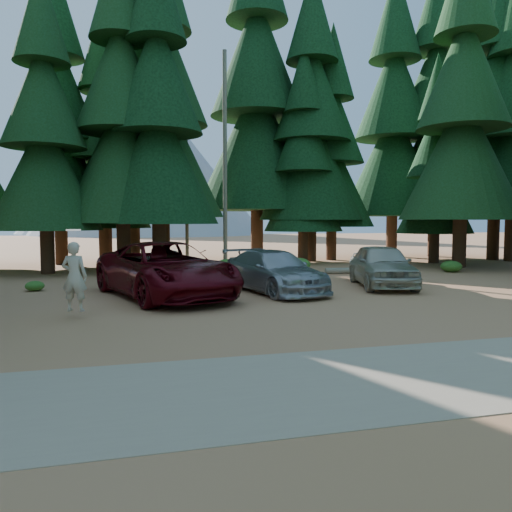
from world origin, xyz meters
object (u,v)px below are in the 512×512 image
object	(u,v)px
silver_minivan_center	(274,271)
log_right	(370,270)
silver_minivan_right	(382,265)
frisbee_player	(74,276)
log_left	(252,273)
red_pickup	(165,270)
log_mid	(201,272)

from	to	relation	value
silver_minivan_center	log_right	bearing A→B (deg)	24.53
silver_minivan_right	frisbee_player	xyz separation A→B (m)	(-10.66, -3.63, 0.28)
log_left	log_right	distance (m)	5.81
red_pickup	log_right	distance (m)	11.28
silver_minivan_right	log_mid	size ratio (longest dim) A/B	1.53
silver_minivan_center	silver_minivan_right	bearing A→B (deg)	-8.32
frisbee_player	log_left	distance (m)	10.56
log_mid	log_right	world-z (taller)	log_right
red_pickup	log_left	distance (m)	6.63
red_pickup	log_left	xyz separation A→B (m)	(4.22, 5.05, -0.75)
silver_minivan_center	silver_minivan_right	xyz separation A→B (m)	(4.38, 0.40, 0.08)
red_pickup	frisbee_player	size ratio (longest dim) A/B	3.11
log_right	silver_minivan_center	bearing A→B (deg)	-137.60
log_mid	frisbee_player	bearing A→B (deg)	-95.31
silver_minivan_center	frisbee_player	distance (m)	7.07
silver_minivan_right	log_right	distance (m)	4.92
frisbee_player	log_mid	world-z (taller)	frisbee_player
silver_minivan_center	log_mid	size ratio (longest dim) A/B	1.62
frisbee_player	log_left	bearing A→B (deg)	-111.96
log_mid	red_pickup	bearing A→B (deg)	-87.47
silver_minivan_center	log_right	world-z (taller)	silver_minivan_center
silver_minivan_right	red_pickup	bearing A→B (deg)	-160.60
red_pickup	log_mid	distance (m)	7.01
silver_minivan_center	frisbee_player	size ratio (longest dim) A/B	2.40
red_pickup	silver_minivan_center	world-z (taller)	red_pickup
silver_minivan_center	log_left	xyz separation A→B (m)	(0.45, 4.85, -0.58)
silver_minivan_right	log_right	size ratio (longest dim) A/B	1.07
red_pickup	log_right	xyz separation A→B (m)	(10.03, 5.11, -0.76)
silver_minivan_center	log_right	size ratio (longest dim) A/B	1.13
frisbee_player	log_mid	distance (m)	10.76
silver_minivan_center	log_mid	world-z (taller)	silver_minivan_center
silver_minivan_center	silver_minivan_right	distance (m)	4.40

